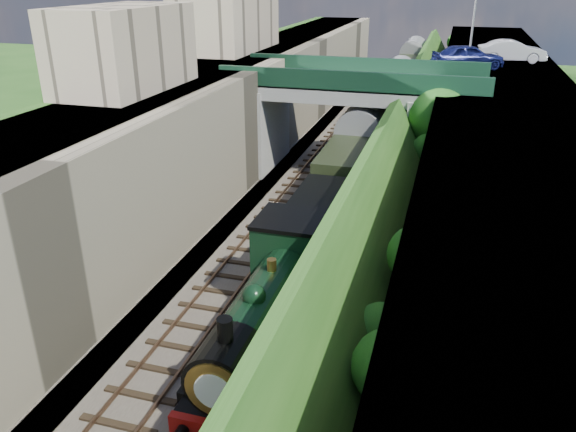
{
  "coord_description": "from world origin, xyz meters",
  "views": [
    {
      "loc": [
        6.36,
        -11.35,
        12.49
      ],
      "look_at": [
        0.0,
        10.41,
        2.59
      ],
      "focal_mm": 35.0,
      "sensor_mm": 36.0,
      "label": 1
    }
  ],
  "objects_px": {
    "tender": "(320,229)",
    "car_blue": "(468,56)",
    "tree": "(441,121)",
    "locomotive": "(271,308)",
    "lamppost": "(474,19)",
    "car_silver": "(512,51)",
    "road_bridge": "(362,115)"
  },
  "relations": [
    {
      "from": "road_bridge",
      "to": "car_blue",
      "type": "relative_size",
      "value": 3.26
    },
    {
      "from": "locomotive",
      "to": "tender",
      "type": "distance_m",
      "value": 7.37
    },
    {
      "from": "lamppost",
      "to": "tender",
      "type": "distance_m",
      "value": 21.43
    },
    {
      "from": "locomotive",
      "to": "tree",
      "type": "bearing_deg",
      "value": 74.71
    },
    {
      "from": "car_silver",
      "to": "tree",
      "type": "bearing_deg",
      "value": 154.08
    },
    {
      "from": "road_bridge",
      "to": "locomotive",
      "type": "relative_size",
      "value": 1.56
    },
    {
      "from": "tree",
      "to": "car_blue",
      "type": "bearing_deg",
      "value": 82.61
    },
    {
      "from": "tree",
      "to": "lamppost",
      "type": "height_order",
      "value": "lamppost"
    },
    {
      "from": "car_blue",
      "to": "locomotive",
      "type": "relative_size",
      "value": 0.48
    },
    {
      "from": "car_blue",
      "to": "car_silver",
      "type": "relative_size",
      "value": 1.02
    },
    {
      "from": "car_blue",
      "to": "tender",
      "type": "xyz_separation_m",
      "value": [
        -5.91,
        -19.1,
        -5.47
      ]
    },
    {
      "from": "car_silver",
      "to": "car_blue",
      "type": "bearing_deg",
      "value": 135.4
    },
    {
      "from": "locomotive",
      "to": "car_blue",
      "type": "bearing_deg",
      "value": 77.41
    },
    {
      "from": "car_blue",
      "to": "tender",
      "type": "bearing_deg",
      "value": 139.81
    },
    {
      "from": "car_silver",
      "to": "tender",
      "type": "bearing_deg",
      "value": 150.81
    },
    {
      "from": "tree",
      "to": "tender",
      "type": "height_order",
      "value": "tree"
    },
    {
      "from": "tender",
      "to": "locomotive",
      "type": "bearing_deg",
      "value": -90.0
    },
    {
      "from": "lamppost",
      "to": "car_silver",
      "type": "height_order",
      "value": "lamppost"
    },
    {
      "from": "car_blue",
      "to": "tender",
      "type": "distance_m",
      "value": 20.73
    },
    {
      "from": "car_silver",
      "to": "locomotive",
      "type": "distance_m",
      "value": 32.47
    },
    {
      "from": "road_bridge",
      "to": "locomotive",
      "type": "distance_m",
      "value": 19.93
    },
    {
      "from": "lamppost",
      "to": "locomotive",
      "type": "bearing_deg",
      "value": -102.88
    },
    {
      "from": "road_bridge",
      "to": "tree",
      "type": "relative_size",
      "value": 2.42
    },
    {
      "from": "lamppost",
      "to": "car_silver",
      "type": "xyz_separation_m",
      "value": [
        3.08,
        4.41,
        -2.52
      ]
    },
    {
      "from": "tender",
      "to": "car_blue",
      "type": "bearing_deg",
      "value": 72.81
    },
    {
      "from": "road_bridge",
      "to": "tree",
      "type": "distance_m",
      "value": 5.62
    },
    {
      "from": "lamppost",
      "to": "tender",
      "type": "height_order",
      "value": "lamppost"
    },
    {
      "from": "tree",
      "to": "tender",
      "type": "xyz_separation_m",
      "value": [
        -4.71,
        -9.88,
        -3.03
      ]
    },
    {
      "from": "lamppost",
      "to": "car_blue",
      "type": "distance_m",
      "value": 2.49
    },
    {
      "from": "lamppost",
      "to": "tender",
      "type": "xyz_separation_m",
      "value": [
        -6.02,
        -18.97,
        -7.95
      ]
    },
    {
      "from": "lamppost",
      "to": "road_bridge",
      "type": "bearing_deg",
      "value": -133.88
    },
    {
      "from": "lamppost",
      "to": "tree",
      "type": "bearing_deg",
      "value": -98.18
    }
  ]
}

